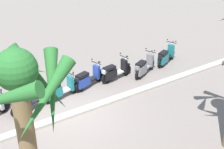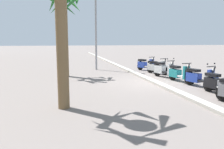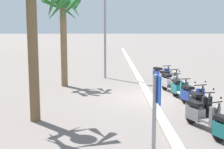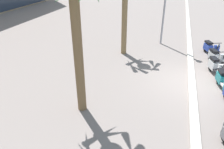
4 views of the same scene
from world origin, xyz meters
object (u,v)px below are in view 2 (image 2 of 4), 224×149
Objects in this scene: scooter_blue_last_in_row at (199,77)px; palm_tree_mid_walkway at (65,12)px; street_lamp at (96,8)px; scooter_blue_second_in_line at (145,65)px; scooter_teal_tail_end at (178,73)px; scooter_silver_mid_centre at (163,69)px; scooter_silver_far_back at (156,67)px; scooter_black_mid_rear at (218,83)px.

palm_tree_mid_walkway is at bearing 52.41° from scooter_blue_last_in_row.
scooter_blue_second_in_line is at bearing -110.97° from street_lamp.
scooter_teal_tail_end is at bearing -118.45° from palm_tree_mid_walkway.
scooter_silver_mid_centre reaches higher than scooter_blue_second_in_line.
scooter_blue_last_in_row is 1.00× the size of scooter_teal_tail_end.
street_lamp is at bearing 27.08° from scooter_blue_last_in_row.
scooter_blue_last_in_row is at bearing -171.62° from scooter_teal_tail_end.
scooter_blue_last_in_row is 1.05× the size of scooter_silver_far_back.
street_lamp is (2.83, 3.53, 4.07)m from scooter_silver_far_back.
scooter_blue_second_in_line is (6.01, 0.36, -0.00)m from scooter_blue_last_in_row.
scooter_blue_last_in_row is at bearing -172.36° from scooter_silver_mid_centre.
scooter_black_mid_rear is at bearing -157.21° from street_lamp.
scooter_silver_far_back is at bearing 2.58° from scooter_blue_last_in_row.
palm_tree_mid_walkway is (3.11, 5.75, 3.34)m from scooter_teal_tail_end.
scooter_blue_second_in_line is (3.04, -0.04, -0.02)m from scooter_silver_mid_centre.
scooter_blue_last_in_row is at bearing -177.42° from scooter_silver_far_back.
palm_tree_mid_walkway is at bearing 88.76° from scooter_silver_far_back.
palm_tree_mid_walkway is (-1.41, 5.60, 3.35)m from scooter_blue_second_in_line.
scooter_silver_mid_centre is 0.23× the size of street_lamp.
scooter_blue_last_in_row reaches higher than scooter_silver_far_back.
scooter_blue_second_in_line is at bearing 1.83° from scooter_teal_tail_end.
scooter_black_mid_rear is 5.90m from scooter_silver_far_back.
scooter_black_mid_rear is at bearing 177.47° from scooter_blue_last_in_row.
scooter_silver_far_back is 1.55m from scooter_blue_second_in_line.
scooter_silver_mid_centre is 6.80m from street_lamp.
scooter_blue_second_in_line is at bearing 2.30° from scooter_black_mid_rear.
street_lamp reaches higher than scooter_silver_far_back.
street_lamp is at bearing 37.60° from scooter_silver_mid_centre.
street_lamp is (1.29, 3.37, 4.07)m from scooter_blue_second_in_line.
scooter_teal_tail_end is 1.03× the size of scooter_blue_second_in_line.
scooter_black_mid_rear is 9.07m from palm_tree_mid_walkway.
palm_tree_mid_walkway is at bearing 140.46° from street_lamp.
palm_tree_mid_walkway is 0.67× the size of street_lamp.
scooter_blue_last_in_row is 0.24× the size of street_lamp.
palm_tree_mid_walkway is (4.59, 5.96, 3.34)m from scooter_blue_last_in_row.
street_lamp is at bearing 51.27° from scooter_silver_far_back.
scooter_teal_tail_end is 1.05× the size of scooter_silver_far_back.
scooter_teal_tail_end is 0.24× the size of street_lamp.
palm_tree_mid_walkway reaches higher than scooter_blue_second_in_line.
scooter_blue_last_in_row is 8.24m from palm_tree_mid_walkway.
scooter_black_mid_rear is at bearing -177.70° from scooter_blue_second_in_line.
scooter_silver_mid_centre is at bearing 179.32° from scooter_blue_second_in_line.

